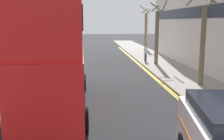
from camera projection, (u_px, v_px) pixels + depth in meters
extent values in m
cube|color=gray|center=(188.00, 80.00, 19.62)|extent=(4.00, 80.00, 0.14)
cube|color=gray|center=(5.00, 83.00, 18.55)|extent=(4.00, 80.00, 0.14)
cube|color=yellow|center=(168.00, 88.00, 17.50)|extent=(0.10, 56.00, 0.01)
cube|color=yellow|center=(165.00, 88.00, 17.48)|extent=(0.10, 56.00, 0.01)
cube|color=red|center=(58.00, 73.00, 13.35)|extent=(2.80, 10.87, 2.60)
cube|color=red|center=(56.00, 21.00, 12.89)|extent=(2.74, 10.65, 2.50)
cube|color=black|center=(58.00, 67.00, 13.29)|extent=(2.82, 10.43, 0.84)
cube|color=black|center=(56.00, 19.00, 12.87)|extent=(2.80, 10.22, 0.80)
cube|color=yellow|center=(64.00, 36.00, 18.33)|extent=(2.00, 0.12, 0.44)
cylinder|color=black|center=(43.00, 83.00, 16.70)|extent=(0.33, 1.05, 1.04)
cylinder|color=black|center=(83.00, 82.00, 16.98)|extent=(0.33, 1.05, 1.04)
cylinder|color=black|center=(18.00, 122.00, 10.16)|extent=(0.33, 1.05, 1.04)
cylinder|color=black|center=(85.00, 120.00, 10.43)|extent=(0.33, 1.05, 1.04)
cylinder|color=#2D2D38|center=(146.00, 58.00, 28.00)|extent=(0.22, 0.22, 0.85)
cube|color=silver|center=(146.00, 51.00, 27.88)|extent=(0.34, 0.22, 0.56)
sphere|color=tan|center=(146.00, 47.00, 27.81)|extent=(0.20, 0.20, 0.20)
cylinder|color=#6B6047|center=(203.00, 46.00, 17.29)|extent=(0.33, 0.33, 5.14)
cylinder|color=#6B6047|center=(157.00, 38.00, 26.03)|extent=(0.36, 0.36, 5.09)
cylinder|color=#6B6047|center=(164.00, 6.00, 25.57)|extent=(0.16, 1.38, 1.01)
cylinder|color=#6B6047|center=(155.00, 8.00, 25.89)|extent=(0.86, 0.40, 0.66)
cylinder|color=#6B6047|center=(156.00, 7.00, 25.01)|extent=(1.07, 0.70, 0.87)
cylinder|color=#6B6047|center=(146.00, 31.00, 39.88)|extent=(0.42, 0.42, 5.34)
cylinder|color=#6B6047|center=(149.00, 11.00, 39.40)|extent=(0.17, 0.91, 0.68)
cylinder|color=#6B6047|center=(145.00, 11.00, 39.80)|extent=(1.05, 0.40, 0.79)
cylinder|color=#6B6047|center=(145.00, 9.00, 38.65)|extent=(1.36, 0.93, 1.13)
cube|color=black|center=(194.00, 13.00, 23.29)|extent=(0.04, 24.64, 1.00)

